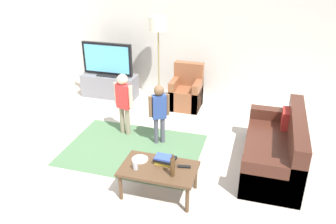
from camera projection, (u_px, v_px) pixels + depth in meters
name	position (u px, v px, depth m)	size (l,w,h in m)	color
ground	(157.00, 167.00, 5.31)	(7.80, 7.80, 0.00)	beige
wall_back	(200.00, 34.00, 7.30)	(6.00, 0.12, 2.70)	silver
area_rug	(133.00, 149.00, 5.75)	(2.20, 1.60, 0.01)	#4C724C
tv_stand	(110.00, 86.00, 7.64)	(1.20, 0.44, 0.50)	slate
tv	(107.00, 60.00, 7.35)	(1.10, 0.28, 0.71)	black
couch	(278.00, 151.00, 5.18)	(0.80, 1.80, 0.86)	#472319
armchair	(187.00, 93.00, 7.14)	(0.60, 0.60, 0.90)	brown
floor_lamp	(158.00, 28.00, 6.93)	(0.36, 0.36, 1.78)	#262626
child_near_tv	(124.00, 99.00, 5.95)	(0.36, 0.19, 1.12)	gray
child_center	(159.00, 109.00, 5.68)	(0.31, 0.22, 1.04)	#4C4C59
coffee_table	(159.00, 171.00, 4.59)	(1.00, 0.60, 0.42)	#513823
book_stack	(165.00, 160.00, 4.64)	(0.29, 0.22, 0.11)	yellow
bottle	(172.00, 167.00, 4.35)	(0.06, 0.06, 0.32)	#4C3319
tv_remote	(184.00, 167.00, 4.57)	(0.17, 0.05, 0.02)	black
soda_can	(135.00, 165.00, 4.51)	(0.07, 0.07, 0.12)	silver
plate	(140.00, 159.00, 4.73)	(0.22, 0.22, 0.02)	white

